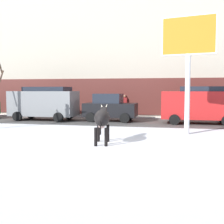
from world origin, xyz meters
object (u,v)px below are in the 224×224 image
at_px(car_black_hatchback, 110,107).
at_px(car_red_van, 200,104).
at_px(car_grey_van, 44,102).
at_px(pedestrian_by_cars, 125,106).
at_px(cow_black, 102,118).
at_px(billboard, 189,43).
at_px(pedestrian_near_billboard, 223,107).

height_order(car_black_hatchback, car_red_van, car_red_van).
xyz_separation_m(car_grey_van, pedestrian_by_cars, (5.13, 3.37, -0.36)).
xyz_separation_m(cow_black, billboard, (3.39, 3.13, 3.32)).
xyz_separation_m(billboard, car_red_van, (0.99, 4.48, -3.07)).
height_order(cow_black, car_black_hatchback, car_black_hatchback).
bearing_deg(car_grey_van, cow_black, -51.56).
bearing_deg(pedestrian_near_billboard, billboard, -110.56).
height_order(billboard, car_grey_van, billboard).
height_order(cow_black, billboard, billboard).
bearing_deg(billboard, pedestrian_by_cars, 118.72).
bearing_deg(billboard, pedestrian_near_billboard, 69.44).
distance_m(car_red_van, pedestrian_near_billboard, 3.89).
xyz_separation_m(billboard, car_black_hatchback, (-4.79, 4.77, -3.39)).
distance_m(pedestrian_near_billboard, pedestrian_by_cars, 7.24).
xyz_separation_m(cow_black, car_red_van, (4.38, 7.62, 0.25)).
distance_m(cow_black, pedestrian_near_billboard, 12.67).
bearing_deg(car_grey_van, billboard, -25.35).
distance_m(cow_black, pedestrian_by_cars, 11.01).
relative_size(car_black_hatchback, pedestrian_by_cars, 2.04).
xyz_separation_m(car_black_hatchback, car_red_van, (5.79, -0.29, 0.32)).
bearing_deg(pedestrian_by_cars, car_red_van, -32.38).
bearing_deg(billboard, car_grey_van, 154.65).
bearing_deg(pedestrian_by_cars, cow_black, -85.29).
bearing_deg(car_black_hatchback, billboard, -44.87).
distance_m(car_red_van, pedestrian_by_cars, 6.27).
height_order(cow_black, car_red_van, car_red_van).
xyz_separation_m(pedestrian_near_billboard, pedestrian_by_cars, (-7.24, 0.00, 0.00)).
relative_size(car_grey_van, pedestrian_near_billboard, 2.68).
relative_size(billboard, car_red_van, 1.20).
height_order(cow_black, pedestrian_by_cars, pedestrian_by_cars).
distance_m(billboard, pedestrian_by_cars, 9.57).
distance_m(cow_black, car_red_van, 8.79).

